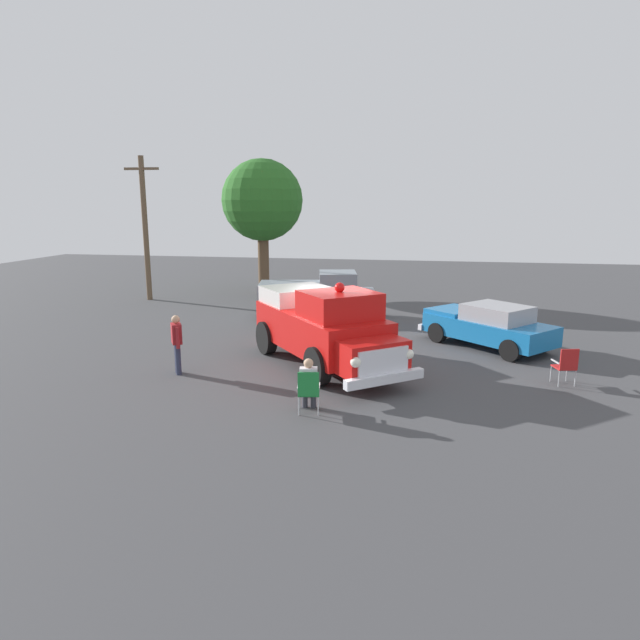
{
  "coord_description": "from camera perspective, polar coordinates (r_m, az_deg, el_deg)",
  "views": [
    {
      "loc": [
        -16.12,
        -2.62,
        4.72
      ],
      "look_at": [
        -0.56,
        0.26,
        1.32
      ],
      "focal_mm": 30.86,
      "sensor_mm": 36.0,
      "label": 1
    }
  ],
  "objects": [
    {
      "name": "ground_plane",
      "position": [
        17.0,
        1.2,
        -4.02
      ],
      "size": [
        60.0,
        60.0,
        0.0
      ],
      "primitive_type": "plane",
      "color": "#424244"
    },
    {
      "name": "vintage_fire_truck",
      "position": [
        16.02,
        0.39,
        -0.6
      ],
      "size": [
        6.02,
        5.39,
        2.59
      ],
      "color": "black",
      "rests_on": "ground"
    },
    {
      "name": "classic_hot_rod",
      "position": [
        19.02,
        16.98,
        -0.49
      ],
      "size": [
        4.33,
        4.45,
        1.46
      ],
      "color": "black",
      "rests_on": "ground"
    },
    {
      "name": "parked_pickup",
      "position": [
        22.92,
        -0.37,
        2.74
      ],
      "size": [
        2.74,
        5.05,
        1.9
      ],
      "color": "black",
      "rests_on": "ground"
    },
    {
      "name": "lawn_chair_near_truck",
      "position": [
        12.52,
        -1.19,
        -7.16
      ],
      "size": [
        0.57,
        0.58,
        1.02
      ],
      "color": "#B7BABF",
      "rests_on": "ground"
    },
    {
      "name": "lawn_chair_by_car",
      "position": [
        15.78,
        24.19,
        -4.17
      ],
      "size": [
        0.6,
        0.61,
        1.02
      ],
      "color": "#B7BABF",
      "rests_on": "ground"
    },
    {
      "name": "spectator_seated",
      "position": [
        12.61,
        -1.18,
        -6.5
      ],
      "size": [
        0.59,
        0.46,
        1.29
      ],
      "color": "#383842",
      "rests_on": "ground"
    },
    {
      "name": "spectator_standing",
      "position": [
        15.8,
        -14.63,
        -2.05
      ],
      "size": [
        0.6,
        0.44,
        1.68
      ],
      "color": "#2D334C",
      "rests_on": "ground"
    },
    {
      "name": "oak_tree_right",
      "position": [
        28.95,
        -6.01,
        12.17
      ],
      "size": [
        4.16,
        4.16,
        6.91
      ],
      "color": "brown",
      "rests_on": "ground"
    },
    {
      "name": "utility_pole",
      "position": [
        28.17,
        -17.68,
        9.23
      ],
      "size": [
        0.26,
        1.7,
        6.87
      ],
      "color": "brown",
      "rests_on": "ground"
    }
  ]
}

